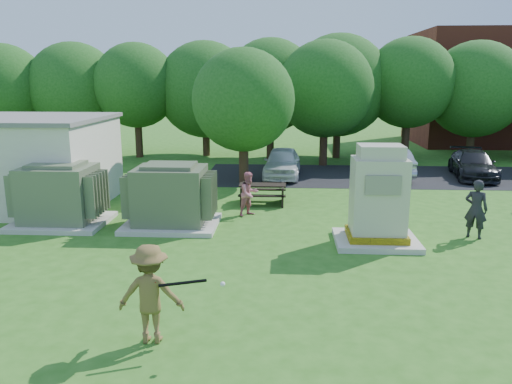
# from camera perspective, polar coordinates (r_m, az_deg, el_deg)

# --- Properties ---
(ground) EXTENTS (120.00, 120.00, 0.00)m
(ground) POSITION_cam_1_polar(r_m,az_deg,el_deg) (12.03, -1.12, -10.36)
(ground) COLOR #2D6619
(ground) RESTS_ON ground
(parking_strip) EXTENTS (20.00, 6.00, 0.01)m
(parking_strip) POSITION_cam_1_polar(r_m,az_deg,el_deg) (25.71, 17.06, 1.73)
(parking_strip) COLOR #232326
(parking_strip) RESTS_ON ground
(transformer_left) EXTENTS (3.00, 2.40, 2.07)m
(transformer_left) POSITION_cam_1_polar(r_m,az_deg,el_deg) (17.58, -21.55, -0.41)
(transformer_left) COLOR beige
(transformer_left) RESTS_ON ground
(transformer_right) EXTENTS (3.00, 2.40, 2.07)m
(transformer_right) POSITION_cam_1_polar(r_m,az_deg,el_deg) (16.38, -9.72, -0.61)
(transformer_right) COLOR beige
(transformer_right) RESTS_ON ground
(generator_cabinet) EXTENTS (2.39, 1.95, 2.91)m
(generator_cabinet) POSITION_cam_1_polar(r_m,az_deg,el_deg) (14.82, 13.77, -1.03)
(generator_cabinet) COLOR beige
(generator_cabinet) RESTS_ON ground
(picnic_table) EXTENTS (1.79, 1.34, 0.76)m
(picnic_table) POSITION_cam_1_polar(r_m,az_deg,el_deg) (19.18, 0.76, 0.06)
(picnic_table) COLOR black
(picnic_table) RESTS_ON ground
(batter) EXTENTS (1.23, 0.74, 1.86)m
(batter) POSITION_cam_1_polar(r_m,az_deg,el_deg) (9.42, -11.97, -11.31)
(batter) COLOR brown
(batter) RESTS_ON ground
(person_by_generator) EXTENTS (0.79, 0.70, 1.81)m
(person_by_generator) POSITION_cam_1_polar(r_m,az_deg,el_deg) (16.37, 23.84, -1.80)
(person_by_generator) COLOR black
(person_by_generator) RESTS_ON ground
(person_at_picnic) EXTENTS (0.96, 0.95, 1.56)m
(person_at_picnic) POSITION_cam_1_polar(r_m,az_deg,el_deg) (17.47, -0.79, -0.21)
(person_at_picnic) COLOR #C66978
(person_at_picnic) RESTS_ON ground
(car_white) EXTENTS (1.93, 4.29, 1.43)m
(car_white) POSITION_cam_1_polar(r_m,az_deg,el_deg) (24.41, 3.02, 3.41)
(car_white) COLOR white
(car_white) RESTS_ON ground
(car_silver_a) EXTENTS (1.81, 4.42, 1.42)m
(car_silver_a) POSITION_cam_1_polar(r_m,az_deg,el_deg) (25.49, 14.88, 3.39)
(car_silver_a) COLOR #AEADB2
(car_silver_a) RESTS_ON ground
(car_dark) EXTENTS (2.45, 4.65, 1.29)m
(car_dark) POSITION_cam_1_polar(r_m,az_deg,el_deg) (26.40, 23.55, 2.91)
(car_dark) COLOR black
(car_dark) RESTS_ON ground
(batting_equipment) EXTENTS (1.39, 0.34, 0.12)m
(batting_equipment) POSITION_cam_1_polar(r_m,az_deg,el_deg) (9.02, -8.30, -10.25)
(batting_equipment) COLOR black
(batting_equipment) RESTS_ON ground
(tree_row) EXTENTS (41.30, 13.30, 7.30)m
(tree_row) POSITION_cam_1_polar(r_m,az_deg,el_deg) (29.53, 5.13, 11.74)
(tree_row) COLOR #47301E
(tree_row) RESTS_ON ground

